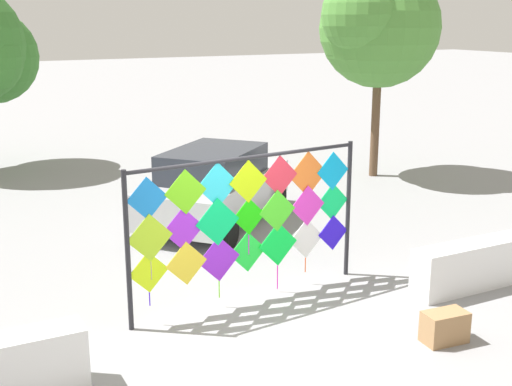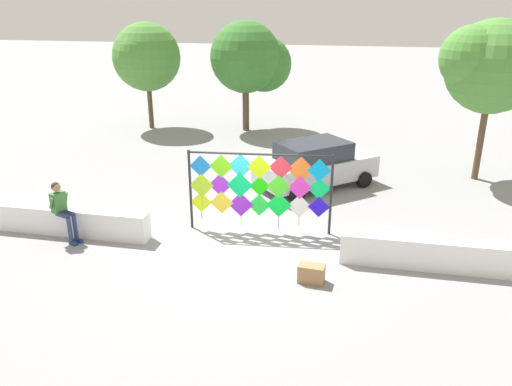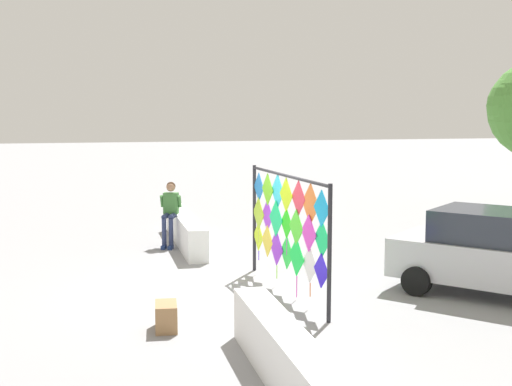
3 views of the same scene
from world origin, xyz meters
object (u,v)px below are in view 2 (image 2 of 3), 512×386
(parked_car, at_px, (315,164))
(tree_broadleaf, at_px, (488,66))
(cardboard_box_large, at_px, (311,273))
(tree_far_right, at_px, (252,61))
(kite_display_rack, at_px, (260,184))
(tree_palm_like, at_px, (145,57))
(seated_vendor, at_px, (62,207))

(parked_car, height_order, tree_broadleaf, tree_broadleaf)
(cardboard_box_large, distance_m, tree_far_right, 14.38)
(parked_car, distance_m, tree_broadleaf, 6.42)
(kite_display_rack, xyz_separation_m, tree_broadleaf, (6.43, 5.72, 2.51))
(kite_display_rack, distance_m, tree_palm_like, 12.99)
(seated_vendor, xyz_separation_m, tree_palm_like, (-2.67, 12.02, 2.43))
(cardboard_box_large, distance_m, tree_palm_like, 16.04)
(seated_vendor, relative_size, tree_far_right, 0.32)
(tree_far_right, bearing_deg, tree_broadleaf, -30.61)
(cardboard_box_large, height_order, tree_palm_like, tree_palm_like)
(seated_vendor, height_order, tree_palm_like, tree_palm_like)
(seated_vendor, relative_size, tree_palm_like, 0.32)
(seated_vendor, distance_m, tree_broadleaf, 13.73)
(cardboard_box_large, xyz_separation_m, tree_palm_like, (-9.14, 12.80, 3.17))
(seated_vendor, xyz_separation_m, parked_car, (5.96, 5.36, -0.16))
(seated_vendor, bearing_deg, tree_broadleaf, 33.05)
(parked_car, bearing_deg, tree_broadleaf, 20.28)
(parked_car, relative_size, cardboard_box_large, 7.20)
(seated_vendor, bearing_deg, tree_far_right, 79.81)
(cardboard_box_large, distance_m, tree_broadleaf, 10.09)
(seated_vendor, distance_m, parked_car, 8.02)
(cardboard_box_large, xyz_separation_m, tree_broadleaf, (4.79, 8.10, 3.66))
(kite_display_rack, distance_m, tree_far_right, 11.48)
(kite_display_rack, height_order, tree_broadleaf, tree_broadleaf)
(parked_car, relative_size, tree_broadleaf, 0.77)
(cardboard_box_large, height_order, tree_broadleaf, tree_broadleaf)
(parked_car, relative_size, tree_palm_like, 0.84)
(tree_broadleaf, bearing_deg, seated_vendor, -146.95)
(cardboard_box_large, bearing_deg, seated_vendor, 173.10)
(kite_display_rack, relative_size, cardboard_box_large, 6.62)
(cardboard_box_large, bearing_deg, tree_palm_like, 125.52)
(tree_palm_like, bearing_deg, kite_display_rack, -54.28)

